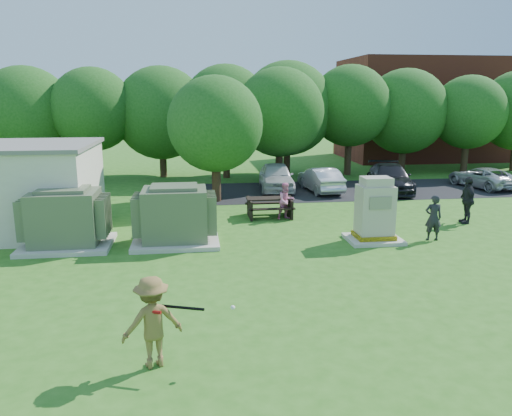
{
  "coord_description": "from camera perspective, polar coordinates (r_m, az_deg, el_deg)",
  "views": [
    {
      "loc": [
        -2.15,
        -12.71,
        5.11
      ],
      "look_at": [
        0.0,
        4.0,
        1.3
      ],
      "focal_mm": 35.0,
      "sensor_mm": 36.0,
      "label": 1
    }
  ],
  "objects": [
    {
      "name": "person_walking_right",
      "position": [
        22.0,
        22.98,
        0.84
      ],
      "size": [
        0.6,
        1.17,
        1.92
      ],
      "primitive_type": "imported",
      "rotation": [
        0.0,
        0.0,
        4.59
      ],
      "color": "black",
      "rests_on": "ground"
    },
    {
      "name": "generator_cabinet",
      "position": [
        18.2,
        13.41,
        -0.61
      ],
      "size": [
        1.91,
        1.56,
        2.32
      ],
      "color": "beige",
      "rests_on": "ground"
    },
    {
      "name": "car_dark",
      "position": [
        28.16,
        15.04,
        3.34
      ],
      "size": [
        3.02,
        5.3,
        1.45
      ],
      "primitive_type": "imported",
      "rotation": [
        0.0,
        0.0,
        -0.21
      ],
      "color": "black",
      "rests_on": "ground"
    },
    {
      "name": "transformer_left",
      "position": [
        18.23,
        -20.93,
        -1.24
      ],
      "size": [
        3.0,
        2.4,
        2.07
      ],
      "color": "beige",
      "rests_on": "ground"
    },
    {
      "name": "car_silver_a",
      "position": [
        27.29,
        7.38,
        3.24
      ],
      "size": [
        1.77,
        4.1,
        1.31
      ],
      "primitive_type": "imported",
      "rotation": [
        0.0,
        0.0,
        3.24
      ],
      "color": "silver",
      "rests_on": "ground"
    },
    {
      "name": "picnic_table",
      "position": [
        21.38,
        1.56,
        0.35
      ],
      "size": [
        1.97,
        1.48,
        0.84
      ],
      "color": "black",
      "rests_on": "ground"
    },
    {
      "name": "brick_building",
      "position": [
        44.55,
        19.92,
        10.56
      ],
      "size": [
        15.0,
        8.0,
        8.0
      ],
      "primitive_type": "cube",
      "color": "maroon",
      "rests_on": "ground"
    },
    {
      "name": "ground",
      "position": [
        13.87,
        2.13,
        -8.89
      ],
      "size": [
        120.0,
        120.0,
        0.0
      ],
      "primitive_type": "plane",
      "color": "#2D6619",
      "rests_on": "ground"
    },
    {
      "name": "transformer_right",
      "position": [
        17.72,
        -9.23,
        -0.94
      ],
      "size": [
        3.0,
        2.4,
        2.07
      ],
      "color": "beige",
      "rests_on": "ground"
    },
    {
      "name": "batting_equipment",
      "position": [
        9.69,
        -8.04,
        -11.31
      ],
      "size": [
        1.61,
        0.37,
        0.12
      ],
      "color": "black",
      "rests_on": "ground"
    },
    {
      "name": "person_by_generator",
      "position": [
        18.97,
        19.61,
        -1.05
      ],
      "size": [
        0.66,
        0.48,
        1.66
      ],
      "primitive_type": "imported",
      "rotation": [
        0.0,
        0.0,
        3.0
      ],
      "color": "black",
      "rests_on": "ground"
    },
    {
      "name": "batter",
      "position": [
        9.92,
        -11.77,
        -12.63
      ],
      "size": [
        1.32,
        1.0,
        1.81
      ],
      "primitive_type": "imported",
      "rotation": [
        0.0,
        0.0,
        3.45
      ],
      "color": "brown",
      "rests_on": "ground"
    },
    {
      "name": "tree_row",
      "position": [
        31.47,
        -0.21,
        11.0
      ],
      "size": [
        41.3,
        13.3,
        7.3
      ],
      "color": "#47301E",
      "rests_on": "ground"
    },
    {
      "name": "parking_strip",
      "position": [
        28.23,
        11.72,
        2.05
      ],
      "size": [
        20.0,
        6.0,
        0.01
      ],
      "primitive_type": "cube",
      "color": "#232326",
      "rests_on": "ground"
    },
    {
      "name": "car_white",
      "position": [
        27.52,
        2.32,
        3.61
      ],
      "size": [
        2.11,
        4.52,
        1.5
      ],
      "primitive_type": "imported",
      "rotation": [
        0.0,
        0.0,
        -0.08
      ],
      "color": "silver",
      "rests_on": "ground"
    },
    {
      "name": "car_silver_b",
      "position": [
        31.09,
        24.44,
        3.21
      ],
      "size": [
        2.75,
        4.46,
        1.15
      ],
      "primitive_type": "imported",
      "rotation": [
        0.0,
        0.0,
        3.36
      ],
      "color": "silver",
      "rests_on": "ground"
    },
    {
      "name": "person_at_picnic",
      "position": [
        20.99,
        3.45,
        0.8
      ],
      "size": [
        0.9,
        0.79,
        1.56
      ],
      "primitive_type": "imported",
      "rotation": [
        0.0,
        0.0,
        0.31
      ],
      "color": "pink",
      "rests_on": "ground"
    }
  ]
}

